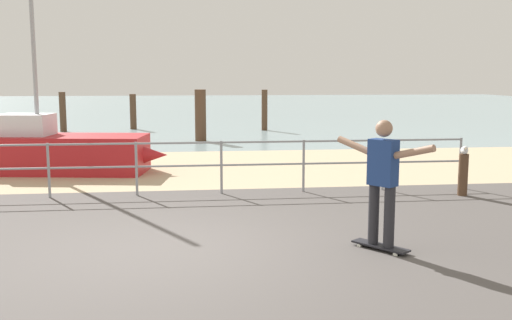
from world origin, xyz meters
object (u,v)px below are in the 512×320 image
object	(u,v)px
bollard_short	(463,175)
skateboarder	(383,175)
skateboard	(380,246)
seagull	(464,150)
sailboat	(58,151)

from	to	relation	value
bollard_short	skateboarder	bearing A→B (deg)	-129.88
skateboard	bollard_short	xyz separation A→B (m)	(2.71, 3.25, 0.34)
skateboard	seagull	xyz separation A→B (m)	(2.71, 3.23, 0.83)
sailboat	skateboarder	size ratio (longest dim) A/B	3.51
skateboarder	bollard_short	bearing A→B (deg)	50.12
seagull	bollard_short	bearing A→B (deg)	69.66
skateboard	sailboat	bearing A→B (deg)	128.67
skateboard	bollard_short	size ratio (longest dim) A/B	0.92
bollard_short	seagull	world-z (taller)	seagull
skateboarder	bollard_short	size ratio (longest dim) A/B	2.01
sailboat	skateboarder	bearing A→B (deg)	-51.33
bollard_short	skateboard	bearing A→B (deg)	-129.88
skateboarder	sailboat	bearing A→B (deg)	128.67
bollard_short	sailboat	bearing A→B (deg)	156.03
skateboarder	bollard_short	xyz separation A→B (m)	(2.71, 3.25, -0.61)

